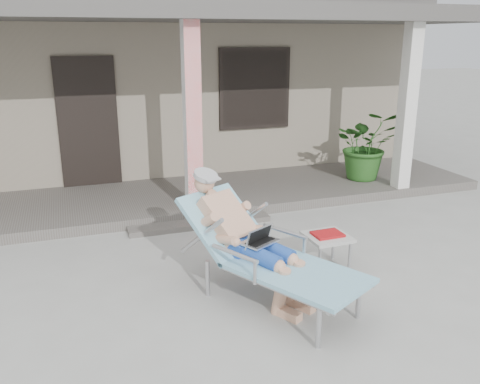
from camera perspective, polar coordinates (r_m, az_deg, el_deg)
name	(u,v)px	position (r m, az deg, el deg)	size (l,w,h in m)	color
ground	(245,285)	(5.53, 0.52, -10.35)	(60.00, 60.00, 0.00)	#9E9E99
house	(143,79)	(11.27, -10.86, 12.33)	(10.40, 5.40, 3.30)	gray
porch_deck	(182,197)	(8.18, -6.54, -0.61)	(10.00, 2.00, 0.15)	#605B56
porch_overhang	(176,19)	(7.75, -7.16, 18.75)	(10.00, 2.30, 2.85)	silver
porch_step	(200,224)	(7.14, -4.48, -3.56)	(2.00, 0.30, 0.07)	#605B56
lounger	(256,222)	(4.98, 1.82, -3.38)	(1.59, 2.07, 1.31)	#B7B7BC
side_table	(327,238)	(5.85, 9.77, -5.16)	(0.48, 0.48, 0.42)	#AFAFAA
potted_palm	(366,145)	(9.06, 14.00, 5.17)	(1.08, 0.94, 1.21)	#26591E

